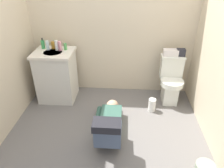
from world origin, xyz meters
The scene contains 15 objects.
ground_plane centered at (0.00, 0.00, -0.02)m, with size 3.10×3.08×0.04m, color slate.
wall_back centered at (0.00, 1.08, 1.20)m, with size 2.76×0.08×2.40m, color beige.
toilet centered at (0.95, 0.75, 0.37)m, with size 0.36×0.46×0.75m.
vanity_cabinet centered at (-0.87, 0.70, 0.42)m, with size 0.60×0.52×0.82m.
faucet centered at (-0.87, 0.84, 0.87)m, with size 0.02×0.02×0.10m, color silver.
person_plumber centered at (0.05, -0.14, 0.18)m, with size 0.39×1.06×0.52m.
tissue_box centered at (0.91, 0.84, 0.80)m, with size 0.22×0.11×0.10m, color silver.
toiletry_bag centered at (1.06, 0.84, 0.81)m, with size 0.12×0.09×0.11m, color #26262D.
soap_dispenser centered at (-1.06, 0.82, 0.89)m, with size 0.06×0.06×0.17m.
bottle_clear centered at (-0.97, 0.77, 0.89)m, with size 0.05×0.05×0.14m, color silver.
bottle_amber centered at (-0.90, 0.82, 0.88)m, with size 0.05×0.05×0.11m, color #C0852B.
bottle_white centered at (-0.82, 0.76, 0.90)m, with size 0.05×0.05×0.15m, color white.
bottle_pink centered at (-0.77, 0.75, 0.89)m, with size 0.05×0.05×0.14m, color pink.
bottle_green centered at (-0.70, 0.79, 0.87)m, with size 0.05×0.05×0.10m, color #49994E.
paper_towel_roll centered at (0.65, 0.43, 0.10)m, with size 0.11×0.11×0.21m, color white.
Camera 1 is at (0.24, -2.25, 2.00)m, focal length 34.13 mm.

